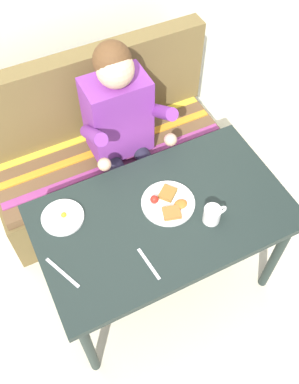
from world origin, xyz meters
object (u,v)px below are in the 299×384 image
Objects in this scene: fork at (149,264)px; knife at (62,273)px; person at (123,127)px; coffee_mug at (212,214)px; table at (163,223)px; couch at (107,157)px; plate_breakfast at (168,203)px; plate_eggs at (63,217)px.

knife is at bearing 153.98° from fork.
knife is (-0.58, -0.66, -0.01)m from person.
coffee_mug is 0.69× the size of fork.
couch reaches higher than table.
couch reaches higher than fork.
coffee_mug is (0.13, -0.71, 0.03)m from person.
fork is (-0.23, -0.79, -0.01)m from person.
table is at bearing 42.22° from fork.
coffee_mug is 0.37m from fork.
table is 0.99× the size of person.
couch is 0.84m from plate_breakfast.
knife is at bearing -172.16° from table.
knife is at bearing -131.35° from person.
plate_breakfast reaches higher than knife.
person is (0.06, -0.17, 0.41)m from couch.
knife is (-0.10, -0.26, -0.01)m from plate_eggs.
plate_breakfast is 1.27× the size of knife.
couch is 8.47× the size of fork.
person is 0.55m from plate_breakfast.
coffee_mug is at bearing 5.53° from fork.
coffee_mug is 0.71m from knife.
knife is (-0.52, -0.07, 0.08)m from table.
couch is (0.00, 0.76, -0.32)m from table.
plate_eggs is at bearing 117.11° from fork.
fork reaches higher than table.
knife is (-0.71, 0.05, -0.04)m from coffee_mug.
coffee_mug is at bearing -27.59° from knife.
plate_eggs is at bearing -126.67° from couch.
plate_breakfast reaches higher than plate_eggs.
person is at bearing 39.49° from plate_eggs.
fork is 0.37m from knife.
plate_eggs is at bearing 162.54° from plate_breakfast.
plate_eggs is 1.17× the size of fork.
couch is 12.20× the size of coffee_mug.
couch reaches higher than plate_eggs.
table is 6.05× the size of plate_eggs.
person reaches higher than plate_breakfast.
couch is at bearing 90.00° from table.
fork is (-0.36, -0.07, -0.04)m from coffee_mug.
person is 10.27× the size of coffee_mug.
person is 0.73m from coffee_mug.
knife is at bearing -122.07° from couch.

